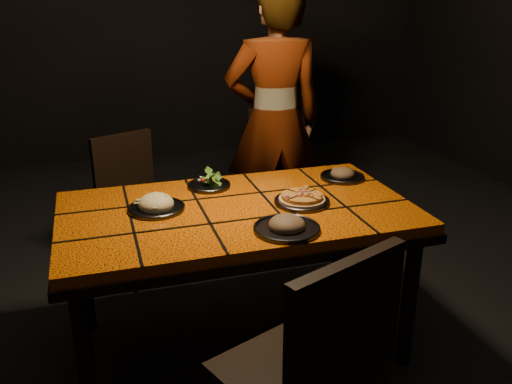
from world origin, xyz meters
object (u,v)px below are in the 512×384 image
object	(u,v)px
plate_pasta	(156,205)
chair_far_left	(133,196)
dining_table	(237,223)
diner	(274,122)
plate_pizza	(302,200)
chair_near	(315,367)
chair_far_right	(285,168)

from	to	relation	value
plate_pasta	chair_far_left	bearing A→B (deg)	92.78
dining_table	diner	xyz separation A→B (m)	(0.53, 1.02, 0.21)
plate_pizza	plate_pasta	xyz separation A→B (m)	(-0.66, 0.12, 0.00)
chair_near	diner	xyz separation A→B (m)	(0.53, 1.96, 0.32)
chair_far_left	plate_pizza	distance (m)	1.25
dining_table	plate_pizza	world-z (taller)	plate_pizza
diner	plate_pizza	size ratio (longest dim) A/B	6.07
dining_table	chair_near	world-z (taller)	chair_near
chair_far_right	chair_far_left	bearing A→B (deg)	175.43
dining_table	chair_far_right	distance (m)	1.26
chair_near	plate_pasta	world-z (taller)	chair_near
dining_table	chair_near	distance (m)	0.95
chair_far_right	plate_pasta	size ratio (longest dim) A/B	3.67
plate_pizza	plate_pasta	size ratio (longest dim) A/B	1.13
diner	plate_pizza	world-z (taller)	diner
dining_table	chair_far_left	distance (m)	1.05
chair_far_left	plate_pizza	xyz separation A→B (m)	(0.71, -1.00, 0.27)
diner	plate_pizza	xyz separation A→B (m)	(-0.23, -1.06, -0.12)
dining_table	diner	distance (m)	1.17
chair_near	chair_far_right	distance (m)	2.12
dining_table	chair_far_right	bearing A→B (deg)	59.68
dining_table	chair_near	xyz separation A→B (m)	(-0.00, -0.94, -0.10)
chair_near	plate_pasta	size ratio (longest dim) A/B	3.83
dining_table	chair_far_left	xyz separation A→B (m)	(-0.40, 0.96, -0.17)
chair_far_left	plate_pizza	bearing A→B (deg)	-78.37
plate_pasta	plate_pizza	bearing A→B (deg)	-10.22
chair_far_right	diner	distance (m)	0.36
plate_pizza	chair_far_right	bearing A→B (deg)	73.66
plate_pizza	chair_near	bearing A→B (deg)	-108.88
chair_near	plate_pasta	xyz separation A→B (m)	(-0.36, 1.02, 0.20)
chair_far_right	plate_pasta	bearing A→B (deg)	-146.13
diner	plate_pasta	bearing A→B (deg)	51.74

